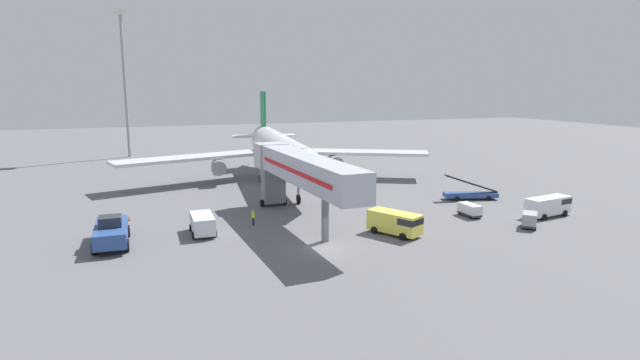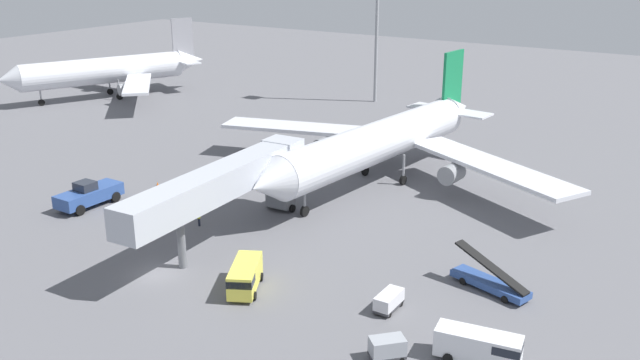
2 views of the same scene
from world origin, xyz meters
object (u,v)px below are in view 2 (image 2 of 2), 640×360
object	(u,v)px
ground_crew_worker_foreground	(199,217)
airplane_background	(110,70)
service_van_mid_right	(481,346)
baggage_cart_mid_center	(389,300)
jet_bridge	(228,182)
belt_loader_truck	(490,282)
service_van_far_center	(151,209)
service_van_outer_left	(245,276)
safety_cone_alpha	(158,184)
pushback_tug	(89,195)
baggage_cart_near_center	(387,348)
airplane_at_gate	(383,140)

from	to	relation	value
ground_crew_worker_foreground	airplane_background	bearing A→B (deg)	145.99
service_van_mid_right	baggage_cart_mid_center	xyz separation A→B (m)	(-8.18, 2.87, -0.46)
service_van_mid_right	ground_crew_worker_foreground	size ratio (longest dim) A/B	3.47
jet_bridge	airplane_background	distance (m)	69.16
belt_loader_truck	service_van_far_center	xyz separation A→B (m)	(-33.62, -3.81, 0.32)
service_van_mid_right	service_van_outer_left	size ratio (longest dim) A/B	1.05
service_van_outer_left	airplane_background	world-z (taller)	airplane_background
service_van_far_center	safety_cone_alpha	distance (m)	10.08
belt_loader_truck	safety_cone_alpha	world-z (taller)	belt_loader_truck
belt_loader_truck	service_van_mid_right	distance (m)	10.34
jet_bridge	ground_crew_worker_foreground	size ratio (longest dim) A/B	14.51
belt_loader_truck	service_van_mid_right	size ratio (longest dim) A/B	1.19
baggage_cart_mid_center	ground_crew_worker_foreground	distance (m)	23.49
safety_cone_alpha	airplane_background	xyz separation A→B (m)	(-41.74, 30.03, 4.67)
belt_loader_truck	service_van_far_center	distance (m)	33.83
pushback_tug	safety_cone_alpha	bearing A→B (deg)	80.91
service_van_far_center	baggage_cart_mid_center	distance (m)	28.48
baggage_cart_near_center	safety_cone_alpha	xyz separation A→B (m)	(-37.91, 16.53, -0.61)
belt_loader_truck	ground_crew_worker_foreground	bearing A→B (deg)	-174.83
pushback_tug	airplane_background	distance (m)	55.88
service_van_outer_left	belt_loader_truck	bearing A→B (deg)	32.87
airplane_background	service_van_outer_left	bearing A→B (deg)	-33.89
airplane_at_gate	baggage_cart_near_center	size ratio (longest dim) A/B	18.10
pushback_tug	service_van_outer_left	bearing A→B (deg)	-12.80
belt_loader_truck	baggage_cart_mid_center	world-z (taller)	belt_loader_truck
jet_bridge	service_van_mid_right	xyz separation A→B (m)	(26.58, -6.52, -4.43)
belt_loader_truck	baggage_cart_near_center	world-z (taller)	belt_loader_truck
ground_crew_worker_foreground	safety_cone_alpha	bearing A→B (deg)	152.55
service_van_outer_left	ground_crew_worker_foreground	xyz separation A→B (m)	(-12.09, 7.96, -0.38)
jet_bridge	belt_loader_truck	xyz separation A→B (m)	(23.72, 3.41, -4.89)
jet_bridge	airplane_background	xyz separation A→B (m)	(-58.37, 37.09, -0.75)
ground_crew_worker_foreground	airplane_background	distance (m)	64.93
baggage_cart_mid_center	airplane_background	world-z (taller)	airplane_background
airplane_at_gate	jet_bridge	size ratio (longest dim) A/B	1.94
baggage_cart_near_center	jet_bridge	bearing A→B (deg)	156.01
airplane_at_gate	service_van_outer_left	distance (m)	29.93
service_van_far_center	service_van_mid_right	world-z (taller)	service_van_mid_right
baggage_cart_near_center	ground_crew_worker_foreground	xyz separation A→B (m)	(-25.94, 10.31, 0.04)
jet_bridge	safety_cone_alpha	world-z (taller)	jet_bridge
jet_bridge	baggage_cart_near_center	size ratio (longest dim) A/B	9.32
airplane_background	airplane_at_gate	bearing A→B (deg)	-13.26
pushback_tug	belt_loader_truck	distance (m)	41.97
airplane_at_gate	baggage_cart_near_center	distance (m)	36.48
baggage_cart_mid_center	jet_bridge	bearing A→B (deg)	168.78
service_van_far_center	jet_bridge	bearing A→B (deg)	2.30
pushback_tug	safety_cone_alpha	distance (m)	8.58
jet_bridge	baggage_cart_near_center	distance (m)	23.79
safety_cone_alpha	airplane_background	bearing A→B (deg)	144.27
service_van_far_center	pushback_tug	bearing A→B (deg)	-173.31
jet_bridge	belt_loader_truck	world-z (taller)	jet_bridge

